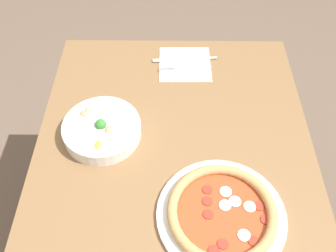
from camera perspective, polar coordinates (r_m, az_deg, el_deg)
dining_table at (r=1.11m, az=0.87°, el=-11.92°), size 1.22×0.80×0.76m
pizza at (r=0.96m, az=8.20°, el=-13.00°), size 0.32×0.32×0.04m
bowl at (r=1.10m, az=-10.05°, el=-0.39°), size 0.23×0.23×0.07m
napkin at (r=1.31m, az=2.59°, el=9.40°), size 0.18×0.18×0.00m
fork at (r=1.29m, az=2.70°, el=8.76°), size 0.02×0.18×0.00m
knife at (r=1.33m, az=3.01°, el=10.15°), size 0.03×0.23×0.01m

